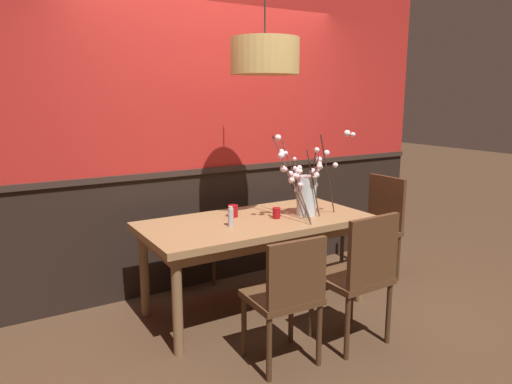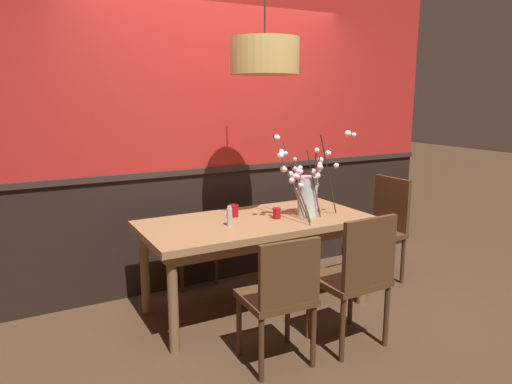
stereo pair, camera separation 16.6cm
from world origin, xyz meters
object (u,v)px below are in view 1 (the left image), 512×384
object	(u,v)px
chair_far_side_left	(184,227)
chair_near_side_right	(359,272)
chair_near_side_left	(287,293)
chair_head_east_end	(377,222)
vase_with_blossoms	(306,190)
pendant_lamp	(265,56)
candle_holder_nearer_center	(276,213)
dining_table	(256,230)
candle_holder_nearer_edge	(233,211)
condiment_bottle	(231,217)

from	to	relation	value
chair_far_side_left	chair_near_side_right	world-z (taller)	chair_far_side_left
chair_near_side_left	chair_head_east_end	world-z (taller)	chair_head_east_end
chair_far_side_left	vase_with_blossoms	xyz separation A→B (m)	(0.68, -0.95, 0.44)
pendant_lamp	chair_near_side_left	bearing A→B (deg)	-112.24
chair_near_side_left	candle_holder_nearer_center	xyz separation A→B (m)	(0.43, 0.77, 0.30)
chair_near_side_left	pendant_lamp	world-z (taller)	pendant_lamp
chair_far_side_left	dining_table	bearing A→B (deg)	-72.00
dining_table	chair_head_east_end	bearing A→B (deg)	-0.01
chair_far_side_left	vase_with_blossoms	distance (m)	1.25
dining_table	candle_holder_nearer_edge	size ratio (longest dim) A/B	18.51
candle_holder_nearer_center	dining_table	bearing A→B (deg)	159.31
vase_with_blossoms	candle_holder_nearer_edge	size ratio (longest dim) A/B	7.19
vase_with_blossoms	pendant_lamp	bearing A→B (deg)	171.50
chair_near_side_right	condiment_bottle	distance (m)	1.01
condiment_bottle	vase_with_blossoms	bearing A→B (deg)	-2.41
chair_head_east_end	condiment_bottle	size ratio (longest dim) A/B	6.30
chair_far_side_left	vase_with_blossoms	world-z (taller)	vase_with_blossoms
candle_holder_nearer_edge	pendant_lamp	size ratio (longest dim) A/B	0.11
chair_near_side_left	dining_table	bearing A→B (deg)	71.72
chair_near_side_left	pendant_lamp	distance (m)	1.72
dining_table	chair_far_side_left	distance (m)	0.89
chair_near_side_left	candle_holder_nearer_edge	world-z (taller)	chair_near_side_left
dining_table	chair_far_side_left	size ratio (longest dim) A/B	1.91
chair_head_east_end	chair_near_side_right	xyz separation A→B (m)	(-1.04, -0.86, -0.00)
chair_far_side_left	candle_holder_nearer_edge	distance (m)	0.75
chair_near_side_left	vase_with_blossoms	distance (m)	1.09
chair_near_side_right	pendant_lamp	distance (m)	1.69
chair_far_side_left	chair_near_side_right	xyz separation A→B (m)	(0.58, -1.70, 0.01)
chair_far_side_left	chair_near_side_right	size ratio (longest dim) A/B	1.00
candle_holder_nearer_edge	pendant_lamp	world-z (taller)	pendant_lamp
dining_table	chair_near_side_left	distance (m)	0.89
candle_holder_nearer_edge	condiment_bottle	size ratio (longest dim) A/B	0.64
chair_far_side_left	chair_head_east_end	distance (m)	1.82
dining_table	chair_near_side_right	world-z (taller)	chair_near_side_right
chair_near_side_left	chair_head_east_end	xyz separation A→B (m)	(1.61, 0.83, 0.04)
candle_holder_nearer_center	condiment_bottle	size ratio (longest dim) A/B	0.56
chair_near_side_right	pendant_lamp	xyz separation A→B (m)	(-0.26, 0.81, 1.46)
vase_with_blossoms	dining_table	bearing A→B (deg)	165.12
chair_near_side_left	vase_with_blossoms	xyz separation A→B (m)	(0.68, 0.72, 0.47)
condiment_bottle	pendant_lamp	size ratio (longest dim) A/B	0.18
candle_holder_nearer_center	pendant_lamp	size ratio (longest dim) A/B	0.10
vase_with_blossoms	condiment_bottle	bearing A→B (deg)	177.59
chair_near_side_left	chair_far_side_left	world-z (taller)	chair_far_side_left
vase_with_blossoms	chair_near_side_right	bearing A→B (deg)	-97.96
dining_table	pendant_lamp	world-z (taller)	pendant_lamp
vase_with_blossoms	candle_holder_nearer_center	bearing A→B (deg)	168.88
chair_near_side_right	vase_with_blossoms	distance (m)	0.87
chair_far_side_left	vase_with_blossoms	size ratio (longest dim) A/B	1.35
chair_far_side_left	candle_holder_nearer_edge	bearing A→B (deg)	-77.28
dining_table	condiment_bottle	world-z (taller)	condiment_bottle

